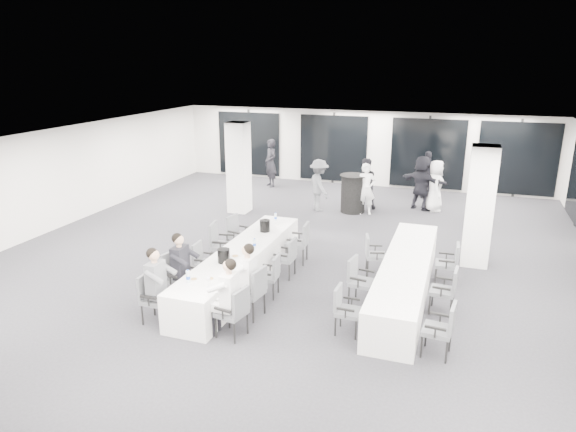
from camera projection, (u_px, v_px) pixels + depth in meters
name	position (u px, v px, depth m)	size (l,w,h in m)	color
room	(339.00, 194.00, 12.82)	(14.04, 16.04, 2.84)	#26252B
column_left	(239.00, 168.00, 15.85)	(0.60, 0.60, 2.80)	white
column_right	(480.00, 207.00, 11.68)	(0.60, 0.60, 2.80)	white
banquet_table_main	(242.00, 266.00, 10.97)	(0.90, 5.00, 0.75)	silver
banquet_table_side	(405.00, 278.00, 10.37)	(0.90, 5.00, 0.75)	silver
cocktail_table	(353.00, 193.00, 16.02)	(0.85, 0.85, 1.18)	black
chair_main_left_near	(152.00, 295.00, 9.29)	(0.46, 0.52, 0.92)	#4E5156
chair_main_left_second	(177.00, 274.00, 10.06)	(0.61, 0.64, 1.02)	#4E5156
chair_main_left_mid	(203.00, 260.00, 11.02)	(0.45, 0.50, 0.86)	#4E5156
chair_main_left_fourth	(220.00, 242.00, 11.78)	(0.61, 0.65, 1.04)	#4E5156
chair_main_left_far	(237.00, 232.00, 12.62)	(0.56, 0.59, 0.95)	#4E5156
chair_main_right_near	(235.00, 309.00, 8.74)	(0.55, 0.58, 0.93)	#4E5156
chair_main_right_second	(253.00, 289.00, 9.43)	(0.56, 0.60, 0.98)	#4E5156
chair_main_right_mid	(271.00, 273.00, 10.29)	(0.47, 0.52, 0.87)	#4E5156
chair_main_right_fourth	(287.00, 255.00, 11.22)	(0.46, 0.51, 0.89)	#4E5156
chair_main_right_far	(300.00, 240.00, 12.01)	(0.53, 0.58, 0.97)	#4E5156
chair_side_left_near	(344.00, 307.00, 8.91)	(0.44, 0.50, 0.86)	#4E5156
chair_side_left_mid	(359.00, 278.00, 10.02)	(0.53, 0.57, 0.92)	#4E5156
chair_side_left_far	(373.00, 252.00, 11.40)	(0.54, 0.57, 0.88)	#4E5156
chair_side_right_near	(443.00, 326.00, 8.19)	(0.51, 0.56, 0.92)	#4E5156
chair_side_right_mid	(447.00, 288.00, 9.60)	(0.49, 0.54, 0.91)	#4E5156
chair_side_right_far	(450.00, 261.00, 10.88)	(0.48, 0.53, 0.90)	#4E5156
seated_guest_a	(159.00, 281.00, 9.16)	(0.50, 0.38, 1.44)	#57595E
seated_guest_b	(183.00, 264.00, 9.92)	(0.50, 0.38, 1.44)	black
seated_guest_c	(226.00, 292.00, 8.72)	(0.50, 0.38, 1.44)	white
seated_guest_d	(245.00, 275.00, 9.42)	(0.50, 0.38, 1.44)	white
standing_guest_a	(366.00, 186.00, 15.72)	(0.66, 0.53, 1.80)	white
standing_guest_b	(365.00, 180.00, 16.29)	(0.90, 0.55, 1.86)	black
standing_guest_c	(319.00, 182.00, 16.08)	(1.20, 0.61, 1.86)	#57595E
standing_guest_d	(428.00, 172.00, 17.54)	(1.09, 0.61, 1.85)	black
standing_guest_e	(436.00, 183.00, 16.06)	(0.88, 0.54, 1.83)	white
standing_guest_f	(422.00, 179.00, 16.20)	(1.80, 0.69, 1.97)	black
standing_guest_g	(271.00, 160.00, 19.14)	(0.74, 0.60, 2.02)	black
standing_guest_h	(481.00, 193.00, 14.31)	(1.01, 0.62, 2.10)	black
ice_bucket_near	(224.00, 256.00, 10.14)	(0.25, 0.25, 0.28)	black
ice_bucket_far	(265.00, 226.00, 11.98)	(0.24, 0.24, 0.28)	black
water_bottle_a	(188.00, 276.00, 9.24)	(0.07, 0.07, 0.23)	silver
water_bottle_b	(254.00, 244.00, 10.92)	(0.07, 0.07, 0.21)	silver
water_bottle_c	(276.00, 217.00, 12.76)	(0.06, 0.06, 0.20)	silver
plate_a	(194.00, 279.00, 9.38)	(0.19, 0.19, 0.03)	white
plate_b	(210.00, 279.00, 9.40)	(0.22, 0.22, 0.03)	white
plate_c	(235.00, 256.00, 10.48)	(0.21, 0.21, 0.03)	white
wine_glass	(208.00, 279.00, 9.01)	(0.08, 0.08, 0.22)	silver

